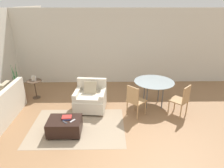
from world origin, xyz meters
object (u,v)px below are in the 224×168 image
tv_remote_secondary (73,121)px  potted_plant (18,91)px  ottoman (65,126)px  tv_remote_primary (65,122)px  dining_table (154,84)px  dining_chair_near_left (135,99)px  picture_frame (34,78)px  side_table (35,86)px  couch (0,108)px  armchair (90,98)px  dining_chair_near_right (182,99)px  book_stack (67,117)px

tv_remote_secondary → potted_plant: size_ratio=0.11×
ottoman → tv_remote_secondary: (0.21, -0.06, 0.18)m
tv_remote_primary → dining_table: (2.35, 1.52, 0.30)m
dining_table → dining_chair_near_left: size_ratio=1.30×
potted_plant → picture_frame: (0.58, 0.01, 0.43)m
potted_plant → side_table: potted_plant is taller
couch → dining_chair_near_left: (3.61, 0.05, 0.21)m
armchair → tv_remote_primary: (-0.48, -1.29, 0.04)m
picture_frame → tv_remote_primary: bearing=-56.5°
tv_remote_secondary → picture_frame: 2.55m
potted_plant → armchair: bearing=-17.5°
armchair → tv_remote_secondary: size_ratio=6.62×
couch → tv_remote_primary: couch is taller
tv_remote_primary → couch: bearing=156.6°
ottoman → dining_chair_near_right: 3.13m
potted_plant → dining_chair_near_left: potted_plant is taller
potted_plant → dining_table: (4.29, -0.54, 0.44)m
tv_remote_secondary → dining_chair_near_left: size_ratio=0.16×
book_stack → dining_chair_near_left: dining_chair_near_left is taller
armchair → dining_table: (1.87, 0.22, 0.34)m
tv_remote_secondary → ottoman: bearing=164.4°
side_table → dining_chair_near_left: bearing=-21.1°
armchair → ottoman: bearing=-113.7°
ottoman → picture_frame: picture_frame is taller
book_stack → tv_remote_secondary: book_stack is taller
potted_plant → dining_chair_near_right: size_ratio=1.37×
couch → ottoman: size_ratio=2.19×
armchair → tv_remote_secondary: (-0.31, -1.24, 0.04)m
picture_frame → couch: bearing=-113.4°
picture_frame → potted_plant: bearing=-179.3°
tv_remote_primary → dining_chair_near_right: 3.11m
tv_remote_primary → dining_chair_near_left: 1.92m
tv_remote_primary → dining_chair_near_right: (2.99, 0.88, 0.13)m
couch → picture_frame: bearing=66.6°
armchair → side_table: 2.01m
dining_chair_near_left → tv_remote_primary: bearing=-152.8°
book_stack → picture_frame: (-1.39, 1.90, 0.27)m
armchair → dining_chair_near_left: dining_chair_near_left is taller
book_stack → tv_remote_primary: (-0.02, -0.16, -0.02)m
armchair → dining_chair_near_left: 1.31m
side_table → dining_table: bearing=-8.4°
book_stack → picture_frame: bearing=126.1°
dining_chair_near_left → armchair: bearing=161.3°
couch → book_stack: couch is taller
armchair → side_table: armchair is taller
armchair → book_stack: armchair is taller
couch → picture_frame: couch is taller
armchair → dining_chair_near_right: size_ratio=1.04×
armchair → tv_remote_secondary: armchair is taller
tv_remote_secondary → dining_chair_near_right: bearing=16.3°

